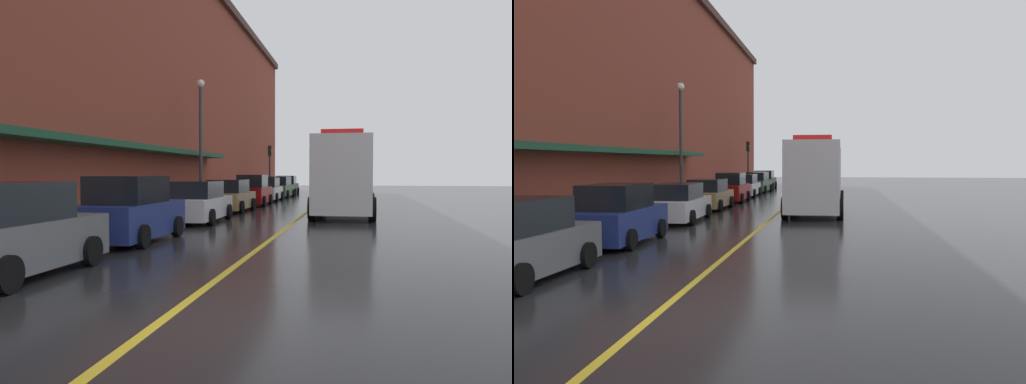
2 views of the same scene
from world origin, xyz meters
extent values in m
plane|color=#232326|center=(0.00, 25.00, 0.00)|extent=(112.00, 112.00, 0.00)
cube|color=gray|center=(-6.20, 25.00, 0.07)|extent=(2.40, 70.00, 0.15)
cube|color=gold|center=(0.00, 25.00, 0.00)|extent=(0.16, 70.00, 0.01)
cube|color=brown|center=(-13.15, 24.00, 7.51)|extent=(11.49, 64.00, 15.02)
cube|color=#19472D|center=(-6.85, 16.00, 3.10)|extent=(1.20, 22.40, 0.24)
cube|color=#595B60|center=(-3.91, 2.26, 0.62)|extent=(1.81, 4.33, 0.89)
cylinder|color=black|center=(-4.78, 3.61, 0.32)|extent=(0.23, 0.64, 0.64)
cylinder|color=black|center=(-3.01, 3.58, 0.32)|extent=(0.23, 0.64, 0.64)
cylinder|color=black|center=(-3.05, 0.91, 0.32)|extent=(0.23, 0.64, 0.64)
cube|color=navy|center=(-3.89, 7.54, 0.65)|extent=(1.83, 4.38, 0.94)
cube|color=black|center=(-3.89, 7.32, 1.51)|extent=(1.64, 2.42, 0.77)
cylinder|color=black|center=(-4.81, 8.89, 0.32)|extent=(0.23, 0.64, 0.64)
cylinder|color=black|center=(-2.99, 8.90, 0.32)|extent=(0.23, 0.64, 0.64)
cylinder|color=black|center=(-4.79, 6.18, 0.32)|extent=(0.23, 0.64, 0.64)
cylinder|color=black|center=(-2.97, 6.19, 0.32)|extent=(0.23, 0.64, 0.64)
cube|color=silver|center=(-3.87, 13.85, 0.58)|extent=(1.99, 4.84, 0.81)
cube|color=black|center=(-3.87, 13.61, 1.32)|extent=(1.75, 2.68, 0.67)
cylinder|color=black|center=(-4.86, 15.31, 0.32)|extent=(0.24, 0.65, 0.64)
cylinder|color=black|center=(-2.98, 15.36, 0.32)|extent=(0.24, 0.65, 0.64)
cylinder|color=black|center=(-4.77, 12.34, 0.32)|extent=(0.24, 0.65, 0.64)
cylinder|color=black|center=(-2.89, 12.39, 0.32)|extent=(0.24, 0.65, 0.64)
cube|color=#A5844C|center=(-4.02, 19.76, 0.58)|extent=(1.92, 4.30, 0.81)
cube|color=black|center=(-4.02, 19.55, 1.32)|extent=(1.71, 2.37, 0.66)
cylinder|color=black|center=(-4.94, 21.10, 0.32)|extent=(0.23, 0.64, 0.64)
cylinder|color=black|center=(-3.06, 21.07, 0.32)|extent=(0.23, 0.64, 0.64)
cylinder|color=black|center=(-4.97, 18.45, 0.32)|extent=(0.23, 0.64, 0.64)
cylinder|color=black|center=(-3.10, 18.43, 0.32)|extent=(0.23, 0.64, 0.64)
cube|color=maroon|center=(-3.86, 25.19, 0.65)|extent=(1.81, 4.40, 0.95)
cube|color=black|center=(-3.85, 24.97, 1.51)|extent=(1.60, 2.43, 0.77)
cylinder|color=black|center=(-4.76, 26.53, 0.32)|extent=(0.23, 0.64, 0.64)
cylinder|color=black|center=(-3.02, 26.56, 0.32)|extent=(0.23, 0.64, 0.64)
cylinder|color=black|center=(-4.70, 23.82, 0.32)|extent=(0.23, 0.64, 0.64)
cylinder|color=black|center=(-2.96, 23.86, 0.32)|extent=(0.23, 0.64, 0.64)
cube|color=silver|center=(-3.97, 30.57, 0.59)|extent=(1.82, 4.39, 0.82)
cube|color=black|center=(-3.96, 30.36, 1.33)|extent=(1.63, 2.42, 0.67)
cylinder|color=black|center=(-4.88, 31.92, 0.32)|extent=(0.22, 0.64, 0.64)
cylinder|color=black|center=(-3.07, 31.94, 0.32)|extent=(0.22, 0.64, 0.64)
cylinder|color=black|center=(-4.86, 29.21, 0.32)|extent=(0.22, 0.64, 0.64)
cylinder|color=black|center=(-3.05, 29.23, 0.32)|extent=(0.22, 0.64, 0.64)
cube|color=#2D5133|center=(-3.87, 36.20, 0.60)|extent=(1.96, 4.64, 0.85)
cube|color=black|center=(-3.88, 35.97, 1.37)|extent=(1.71, 2.58, 0.70)
cylinder|color=black|center=(-4.73, 37.65, 0.32)|extent=(0.24, 0.65, 0.64)
cylinder|color=black|center=(-2.91, 37.58, 0.32)|extent=(0.24, 0.65, 0.64)
cylinder|color=black|center=(-4.83, 34.81, 0.32)|extent=(0.24, 0.65, 0.64)
cylinder|color=black|center=(-3.02, 34.75, 0.32)|extent=(0.24, 0.65, 0.64)
cube|color=black|center=(-4.02, 41.67, 0.61)|extent=(1.89, 4.68, 0.87)
cube|color=black|center=(-4.02, 41.44, 1.41)|extent=(1.66, 2.59, 0.71)
cylinder|color=black|center=(-4.96, 43.09, 0.32)|extent=(0.23, 0.64, 0.64)
cylinder|color=black|center=(-3.15, 43.13, 0.32)|extent=(0.23, 0.64, 0.64)
cylinder|color=black|center=(-4.89, 40.21, 0.32)|extent=(0.23, 0.64, 0.64)
cylinder|color=black|center=(-3.09, 40.25, 0.32)|extent=(0.23, 0.64, 0.64)
cube|color=silver|center=(1.87, 15.27, 1.92)|extent=(2.47, 2.45, 3.24)
cube|color=silver|center=(1.91, 19.79, 1.79)|extent=(2.49, 5.92, 2.98)
cube|color=red|center=(1.87, 15.27, 3.66)|extent=(1.72, 0.61, 0.24)
cylinder|color=black|center=(3.12, 15.35, 0.50)|extent=(0.31, 1.00, 1.00)
cylinder|color=black|center=(0.64, 15.37, 0.50)|extent=(0.31, 1.00, 1.00)
cylinder|color=black|center=(3.14, 19.04, 0.50)|extent=(0.31, 1.00, 1.00)
cylinder|color=black|center=(0.66, 19.06, 0.50)|extent=(0.31, 1.00, 1.00)
cylinder|color=black|center=(3.16, 21.43, 0.50)|extent=(0.31, 1.00, 1.00)
cylinder|color=black|center=(0.68, 21.44, 0.50)|extent=(0.31, 1.00, 1.00)
cylinder|color=#4C4C51|center=(-5.35, 15.79, 0.68)|extent=(0.07, 0.07, 1.05)
cube|color=black|center=(-5.35, 15.79, 1.34)|extent=(0.14, 0.18, 0.28)
cylinder|color=#4C4C51|center=(-5.35, 28.66, 0.68)|extent=(0.07, 0.07, 1.05)
cube|color=black|center=(-5.35, 28.66, 1.34)|extent=(0.14, 0.18, 0.28)
cylinder|color=#4C4C51|center=(-5.35, 23.29, 0.68)|extent=(0.07, 0.07, 1.05)
cube|color=black|center=(-5.35, 23.29, 1.34)|extent=(0.14, 0.18, 0.28)
cylinder|color=#33383D|center=(-5.95, 21.04, 3.40)|extent=(0.18, 0.18, 6.50)
sphere|color=white|center=(-5.95, 21.04, 6.87)|extent=(0.44, 0.44, 0.44)
cylinder|color=#232326|center=(-5.30, 39.74, 1.85)|extent=(0.14, 0.14, 3.40)
cube|color=black|center=(-5.30, 39.74, 4.00)|extent=(0.28, 0.36, 0.90)
sphere|color=red|center=(-5.14, 39.74, 4.30)|extent=(0.16, 0.16, 0.16)
sphere|color=gold|center=(-5.14, 39.74, 4.00)|extent=(0.16, 0.16, 0.16)
sphere|color=green|center=(-5.14, 39.74, 3.70)|extent=(0.16, 0.16, 0.16)
camera|label=1|loc=(2.58, -6.66, 1.97)|focal=36.94mm
camera|label=2|loc=(3.09, -8.56, 2.60)|focal=37.29mm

